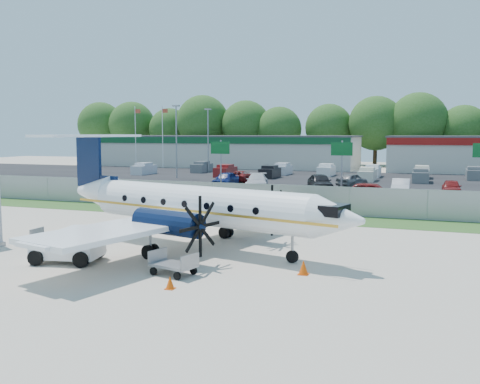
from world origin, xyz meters
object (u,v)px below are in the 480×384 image
(aircraft, at_px, (193,205))
(baggage_cart_near, at_px, (173,264))
(pushback_tug, at_px, (71,245))
(baggage_cart_far, at_px, (51,239))

(aircraft, height_order, baggage_cart_near, aircraft)
(aircraft, distance_m, baggage_cart_near, 5.43)
(aircraft, bearing_deg, baggage_cart_near, -73.92)
(baggage_cart_near, bearing_deg, pushback_tug, 175.16)
(pushback_tug, relative_size, baggage_cart_far, 1.76)
(baggage_cart_far, bearing_deg, pushback_tug, -37.79)
(pushback_tug, bearing_deg, baggage_cart_far, 142.21)
(baggage_cart_far, bearing_deg, baggage_cart_near, -18.25)
(aircraft, distance_m, baggage_cart_far, 7.27)
(pushback_tug, height_order, baggage_cart_far, pushback_tug)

